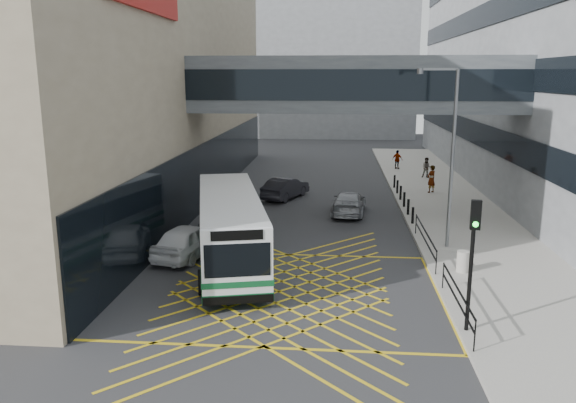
% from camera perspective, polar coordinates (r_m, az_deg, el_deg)
% --- Properties ---
extents(ground, '(120.00, 120.00, 0.00)m').
position_cam_1_polar(ground, '(21.48, -0.93, -9.14)').
color(ground, '#333335').
extents(building_whsmith, '(24.17, 42.00, 16.00)m').
position_cam_1_polar(building_whsmith, '(41.06, -24.81, 11.56)').
color(building_whsmith, gray).
rests_on(building_whsmith, ground).
extents(building_far, '(28.00, 16.00, 18.00)m').
position_cam_1_polar(building_far, '(79.95, 2.09, 13.40)').
color(building_far, gray).
rests_on(building_far, ground).
extents(skybridge, '(20.00, 4.10, 3.00)m').
position_cam_1_polar(skybridge, '(31.85, 6.77, 11.73)').
color(skybridge, '#4E5358').
rests_on(skybridge, ground).
extents(pavement, '(6.00, 54.00, 0.16)m').
position_cam_1_polar(pavement, '(36.39, 15.81, -0.35)').
color(pavement, '#A7A299').
rests_on(pavement, ground).
extents(box_junction, '(12.00, 9.00, 0.01)m').
position_cam_1_polar(box_junction, '(21.48, -0.93, -9.13)').
color(box_junction, gold).
rests_on(box_junction, ground).
extents(bus, '(4.96, 11.09, 3.03)m').
position_cam_1_polar(bus, '(24.38, -5.96, -2.51)').
color(bus, white).
rests_on(bus, ground).
extents(car_white, '(3.00, 5.13, 1.53)m').
position_cam_1_polar(car_white, '(25.65, -10.11, -3.86)').
color(car_white, white).
rests_on(car_white, ground).
extents(car_dark, '(3.36, 4.82, 1.41)m').
position_cam_1_polar(car_dark, '(37.18, -0.26, 1.39)').
color(car_dark, '#232228').
rests_on(car_dark, ground).
extents(car_silver, '(2.33, 4.70, 1.41)m').
position_cam_1_polar(car_silver, '(33.17, 6.21, -0.07)').
color(car_silver, gray).
rests_on(car_silver, ground).
extents(traffic_light, '(0.31, 0.50, 4.24)m').
position_cam_1_polar(traffic_light, '(17.90, 18.27, -4.42)').
color(traffic_light, black).
rests_on(traffic_light, pavement).
extents(street_lamp, '(1.85, 0.56, 8.15)m').
position_cam_1_polar(street_lamp, '(26.45, 16.02, 5.28)').
color(street_lamp, slate).
rests_on(street_lamp, pavement).
extents(litter_bin, '(0.50, 0.50, 0.87)m').
position_cam_1_polar(litter_bin, '(24.03, 17.33, -5.83)').
color(litter_bin, '#ADA89E').
rests_on(litter_bin, pavement).
extents(kerb_railings, '(0.05, 12.54, 1.00)m').
position_cam_1_polar(kerb_railings, '(23.12, 14.95, -5.66)').
color(kerb_railings, black).
rests_on(kerb_railings, pavement).
extents(bollards, '(0.14, 10.14, 0.90)m').
position_cam_1_polar(bollards, '(35.85, 11.54, 0.55)').
color(bollards, black).
rests_on(bollards, pavement).
extents(pedestrian_a, '(0.91, 0.88, 1.87)m').
position_cam_1_polar(pedestrian_a, '(39.47, 14.36, 2.23)').
color(pedestrian_a, gray).
rests_on(pedestrian_a, pavement).
extents(pedestrian_b, '(0.81, 0.51, 1.58)m').
position_cam_1_polar(pedestrian_b, '(45.15, 13.92, 3.35)').
color(pedestrian_b, gray).
rests_on(pedestrian_b, pavement).
extents(pedestrian_c, '(1.04, 0.88, 1.60)m').
position_cam_1_polar(pedestrian_c, '(48.99, 11.05, 4.20)').
color(pedestrian_c, gray).
rests_on(pedestrian_c, pavement).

